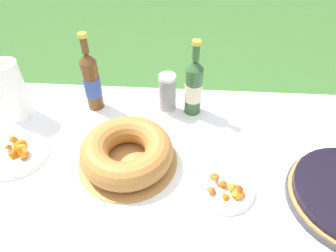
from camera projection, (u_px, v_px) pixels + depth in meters
garden_table at (172, 176)px, 1.13m from camera, size 1.85×0.93×0.74m
tablecloth at (172, 167)px, 1.09m from camera, size 1.86×0.94×0.10m
bundt_cake at (127, 151)px, 1.06m from camera, size 0.36×0.36×0.11m
cup_stack at (167, 93)px, 1.26m from camera, size 0.07×0.07×0.18m
cider_bottle_green at (194, 87)px, 1.22m from camera, size 0.07×0.07×0.33m
cider_bottle_amber at (92, 81)px, 1.24m from camera, size 0.07×0.07×0.34m
snack_plate_near at (224, 186)px, 0.99m from camera, size 0.22×0.22×0.06m
snack_plate_left at (17, 153)px, 1.11m from camera, size 0.23×0.23×0.06m
paper_towel_roll at (12, 91)px, 1.20m from camera, size 0.11×0.11×0.25m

